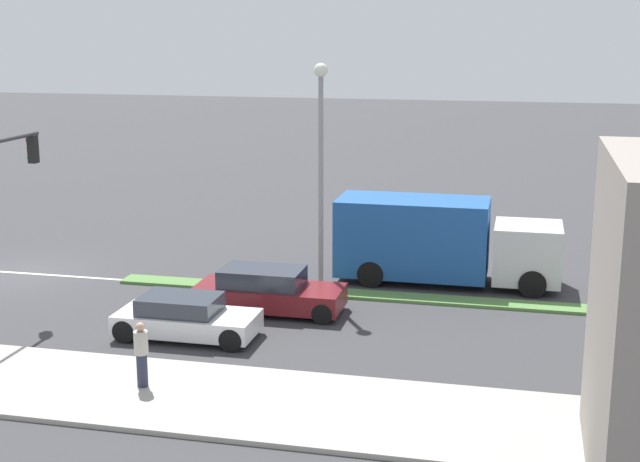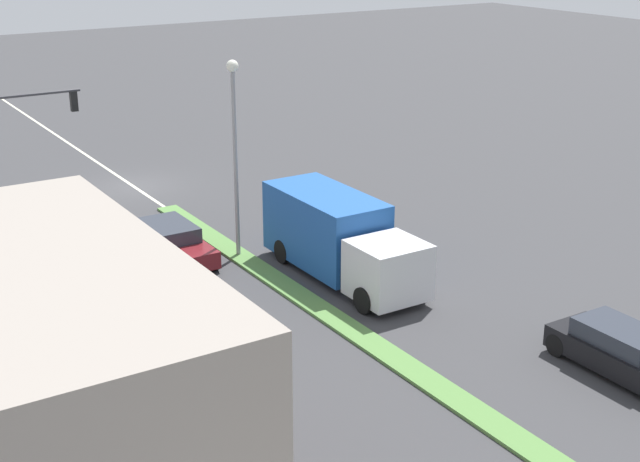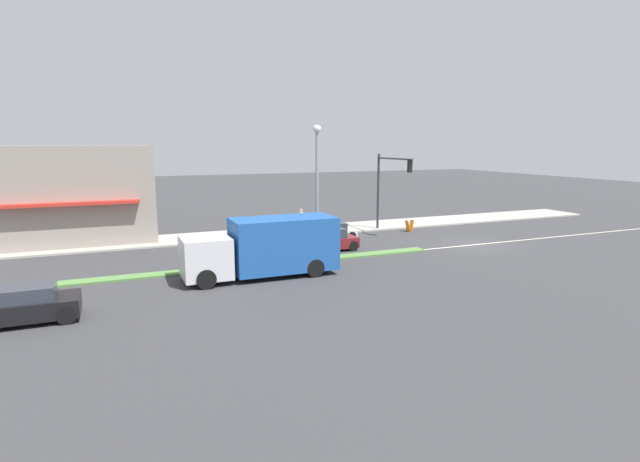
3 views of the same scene
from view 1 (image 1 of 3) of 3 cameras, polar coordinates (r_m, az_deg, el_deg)
The scene contains 8 objects.
ground_plane at distance 28.69m, azimuth 13.97°, elevation -4.82°, with size 160.00×160.00×0.00m, color #38383A.
sidewalk_right at distance 20.28m, azimuth 15.68°, elevation -12.37°, with size 4.00×73.00×0.12m, color #A8A399.
lane_marking_center at distance 33.47m, azimuth -18.54°, elevation -2.56°, with size 0.16×60.00×0.01m, color beige.
street_lamp at distance 28.34m, azimuth 0.05°, elevation 5.26°, with size 0.44×0.44×7.37m.
pedestrian at distance 21.87m, azimuth -11.36°, elevation -7.66°, with size 0.34×0.34×1.61m.
delivery_truck at distance 30.53m, azimuth 7.62°, elevation -0.62°, with size 2.44×7.50×2.87m.
sedan_maroon at distance 27.43m, azimuth -3.37°, elevation -3.86°, with size 1.84×4.53×1.36m.
van_white at distance 25.43m, azimuth -8.61°, elevation -5.50°, with size 1.78×3.96×1.21m.
Camera 1 is at (27.37, 17.26, 8.57)m, focal length 50.00 mm.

